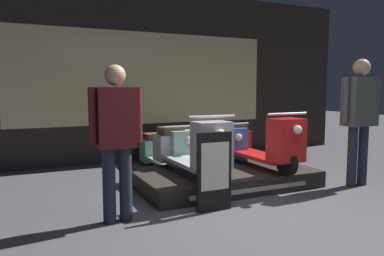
{
  "coord_description": "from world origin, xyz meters",
  "views": [
    {
      "loc": [
        -2.21,
        -2.9,
        1.36
      ],
      "look_at": [
        0.15,
        2.16,
        0.77
      ],
      "focal_mm": 35.0,
      "sensor_mm": 36.0,
      "label": 1
    }
  ],
  "objects_px": {
    "scooter_display_right": "(257,144)",
    "person_right_browsing": "(360,111)",
    "scooter_backrow_0": "(167,152)",
    "price_sign_board": "(214,171)",
    "scooter_display_left": "(189,149)",
    "scooter_backrow_1": "(212,148)",
    "person_left_browsing": "(116,133)"
  },
  "relations": [
    {
      "from": "scooter_display_right",
      "to": "person_right_browsing",
      "type": "height_order",
      "value": "person_right_browsing"
    },
    {
      "from": "scooter_backrow_0",
      "to": "price_sign_board",
      "type": "height_order",
      "value": "price_sign_board"
    },
    {
      "from": "person_right_browsing",
      "to": "scooter_display_right",
      "type": "bearing_deg",
      "value": 145.3
    },
    {
      "from": "person_right_browsing",
      "to": "scooter_display_left",
      "type": "bearing_deg",
      "value": 160.56
    },
    {
      "from": "scooter_display_left",
      "to": "scooter_display_right",
      "type": "relative_size",
      "value": 1.0
    },
    {
      "from": "scooter_display_left",
      "to": "scooter_display_right",
      "type": "xyz_separation_m",
      "value": [
        1.1,
        0.0,
        0.0
      ]
    },
    {
      "from": "scooter_display_left",
      "to": "price_sign_board",
      "type": "bearing_deg",
      "value": -96.78
    },
    {
      "from": "scooter_display_left",
      "to": "person_right_browsing",
      "type": "distance_m",
      "value": 2.42
    },
    {
      "from": "scooter_backrow_0",
      "to": "price_sign_board",
      "type": "relative_size",
      "value": 1.99
    },
    {
      "from": "scooter_backrow_0",
      "to": "scooter_backrow_1",
      "type": "height_order",
      "value": "same"
    },
    {
      "from": "person_right_browsing",
      "to": "price_sign_board",
      "type": "bearing_deg",
      "value": -176.94
    },
    {
      "from": "person_left_browsing",
      "to": "price_sign_board",
      "type": "height_order",
      "value": "person_left_browsing"
    },
    {
      "from": "scooter_backrow_1",
      "to": "price_sign_board",
      "type": "xyz_separation_m",
      "value": [
        -1.07,
        -2.06,
        0.11
      ]
    },
    {
      "from": "scooter_backrow_1",
      "to": "price_sign_board",
      "type": "height_order",
      "value": "price_sign_board"
    },
    {
      "from": "scooter_display_left",
      "to": "scooter_backrow_1",
      "type": "xyz_separation_m",
      "value": [
        0.96,
        1.15,
        -0.23
      ]
    },
    {
      "from": "scooter_display_left",
      "to": "scooter_backrow_1",
      "type": "distance_m",
      "value": 1.52
    },
    {
      "from": "price_sign_board",
      "to": "scooter_backrow_0",
      "type": "bearing_deg",
      "value": 83.15
    },
    {
      "from": "scooter_backrow_1",
      "to": "person_left_browsing",
      "type": "distance_m",
      "value": 2.93
    },
    {
      "from": "scooter_display_left",
      "to": "person_left_browsing",
      "type": "xyz_separation_m",
      "value": [
        -1.16,
        -0.79,
        0.36
      ]
    },
    {
      "from": "scooter_display_right",
      "to": "person_left_browsing",
      "type": "xyz_separation_m",
      "value": [
        -2.26,
        -0.79,
        0.36
      ]
    },
    {
      "from": "scooter_display_left",
      "to": "scooter_backrow_1",
      "type": "relative_size",
      "value": 1.0
    },
    {
      "from": "scooter_backrow_1",
      "to": "person_left_browsing",
      "type": "xyz_separation_m",
      "value": [
        -2.12,
        -1.94,
        0.58
      ]
    },
    {
      "from": "person_left_browsing",
      "to": "scooter_display_left",
      "type": "bearing_deg",
      "value": 34.23
    },
    {
      "from": "person_left_browsing",
      "to": "person_right_browsing",
      "type": "relative_size",
      "value": 0.91
    },
    {
      "from": "scooter_display_right",
      "to": "person_right_browsing",
      "type": "bearing_deg",
      "value": -34.7
    },
    {
      "from": "scooter_backrow_0",
      "to": "scooter_backrow_1",
      "type": "relative_size",
      "value": 1.0
    },
    {
      "from": "scooter_backrow_0",
      "to": "person_right_browsing",
      "type": "xyz_separation_m",
      "value": [
        2.1,
        -1.94,
        0.72
      ]
    },
    {
      "from": "person_left_browsing",
      "to": "price_sign_board",
      "type": "distance_m",
      "value": 1.16
    },
    {
      "from": "scooter_display_right",
      "to": "scooter_backrow_1",
      "type": "distance_m",
      "value": 1.18
    },
    {
      "from": "scooter_backrow_1",
      "to": "person_left_browsing",
      "type": "bearing_deg",
      "value": -137.59
    },
    {
      "from": "scooter_display_left",
      "to": "person_right_browsing",
      "type": "height_order",
      "value": "person_right_browsing"
    },
    {
      "from": "person_left_browsing",
      "to": "price_sign_board",
      "type": "relative_size",
      "value": 1.8
    }
  ]
}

